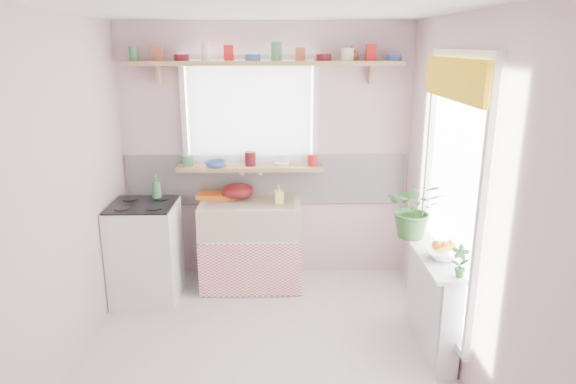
{
  "coord_description": "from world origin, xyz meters",
  "views": [
    {
      "loc": [
        0.12,
        -3.34,
        2.28
      ],
      "look_at": [
        0.19,
        0.55,
        1.16
      ],
      "focal_mm": 32.0,
      "sensor_mm": 36.0,
      "label": 1
    }
  ],
  "objects": [
    {
      "name": "windowsill",
      "position": [
        -0.15,
        1.48,
        1.14
      ],
      "size": [
        1.4,
        0.22,
        0.04
      ],
      "primitive_type": "cube",
      "color": "tan",
      "rests_on": "room"
    },
    {
      "name": "pine_shelf",
      "position": [
        0.0,
        1.47,
        2.12
      ],
      "size": [
        2.52,
        0.24,
        0.04
      ],
      "primitive_type": "cube",
      "color": "tan",
      "rests_on": "room"
    },
    {
      "name": "radiator_ledge",
      "position": [
        1.3,
        0.2,
        0.4
      ],
      "size": [
        0.22,
        0.95,
        0.78
      ],
      "color": "white",
      "rests_on": "ground"
    },
    {
      "name": "shelf_vase",
      "position": [
        0.8,
        1.53,
        2.21
      ],
      "size": [
        0.14,
        0.14,
        0.14
      ],
      "primitive_type": "imported",
      "rotation": [
        0.0,
        0.0,
        -0.09
      ],
      "color": "#A04D31",
      "rests_on": "pine_shelf"
    },
    {
      "name": "sink_unit",
      "position": [
        -0.15,
        1.29,
        0.43
      ],
      "size": [
        0.95,
        0.65,
        1.11
      ],
      "color": "white",
      "rests_on": "ground"
    },
    {
      "name": "herb_pot",
      "position": [
        1.33,
        -0.2,
        0.89
      ],
      "size": [
        0.14,
        0.11,
        0.23
      ],
      "primitive_type": "imported",
      "rotation": [
        0.0,
        0.0,
        -0.24
      ],
      "color": "#285D25",
      "rests_on": "radiator_ledge"
    },
    {
      "name": "cooker_bottle",
      "position": [
        -1.0,
        1.21,
        1.03
      ],
      "size": [
        0.1,
        0.1,
        0.23
      ],
      "primitive_type": "imported",
      "rotation": [
        0.0,
        0.0,
        -0.11
      ],
      "color": "#42854A",
      "rests_on": "cooker"
    },
    {
      "name": "cooker",
      "position": [
        -1.1,
        1.05,
        0.46
      ],
      "size": [
        0.58,
        0.58,
        0.93
      ],
      "color": "white",
      "rests_on": "ground"
    },
    {
      "name": "jade_plant",
      "position": [
        1.21,
        0.55,
        1.02
      ],
      "size": [
        0.53,
        0.49,
        0.48
      ],
      "primitive_type": "imported",
      "rotation": [
        0.0,
        0.0,
        -0.3
      ],
      "color": "#336829",
      "rests_on": "radiator_ledge"
    },
    {
      "name": "room",
      "position": [
        0.66,
        0.86,
        1.37
      ],
      "size": [
        3.2,
        3.2,
        3.2
      ],
      "color": "silver",
      "rests_on": "ground"
    },
    {
      "name": "sill_crockery",
      "position": [
        -0.15,
        1.48,
        1.22
      ],
      "size": [
        1.35,
        0.11,
        0.12
      ],
      "color": "#3F7F4C",
      "rests_on": "windowsill"
    },
    {
      "name": "sill_bowl",
      "position": [
        -0.48,
        1.42,
        1.19
      ],
      "size": [
        0.2,
        0.2,
        0.06
      ],
      "primitive_type": "imported",
      "rotation": [
        0.0,
        0.0,
        -0.02
      ],
      "color": "#376EB4",
      "rests_on": "windowsill"
    },
    {
      "name": "colander",
      "position": [
        -0.28,
        1.43,
        0.92
      ],
      "size": [
        0.42,
        0.42,
        0.14
      ],
      "primitive_type": "ellipsoid",
      "rotation": [
        0.0,
        0.0,
        0.43
      ],
      "color": "#611013",
      "rests_on": "sink_unit"
    },
    {
      "name": "fruit",
      "position": [
        1.34,
        0.12,
        0.87
      ],
      "size": [
        0.2,
        0.14,
        0.1
      ],
      "color": "orange",
      "rests_on": "fruit_bowl"
    },
    {
      "name": "soap_bottle_sink",
      "position": [
        0.12,
        1.26,
        0.94
      ],
      "size": [
        0.09,
        0.09,
        0.18
      ],
      "primitive_type": "imported",
      "rotation": [
        0.0,
        0.0,
        0.18
      ],
      "color": "#DDD662",
      "rests_on": "sink_unit"
    },
    {
      "name": "dish_tray",
      "position": [
        -0.46,
        1.5,
        0.87
      ],
      "size": [
        0.43,
        0.34,
        0.04
      ],
      "primitive_type": "cube",
      "rotation": [
        0.0,
        0.0,
        -0.1
      ],
      "color": "orange",
      "rests_on": "sink_unit"
    },
    {
      "name": "sill_cup",
      "position": [
        0.18,
        1.54,
        1.2
      ],
      "size": [
        0.14,
        0.14,
        0.09
      ],
      "primitive_type": "imported",
      "rotation": [
        0.0,
        0.0,
        -0.38
      ],
      "color": "silver",
      "rests_on": "windowsill"
    },
    {
      "name": "shelf_crockery",
      "position": [
        -0.04,
        1.47,
        2.19
      ],
      "size": [
        2.47,
        0.11,
        0.12
      ],
      "color": "#3F7F4C",
      "rests_on": "pine_shelf"
    },
    {
      "name": "fruit_bowl",
      "position": [
        1.33,
        0.12,
        0.81
      ],
      "size": [
        0.28,
        0.28,
        0.07
      ],
      "primitive_type": "imported",
      "rotation": [
        0.0,
        0.0,
        -0.01
      ],
      "color": "white",
      "rests_on": "radiator_ledge"
    }
  ]
}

